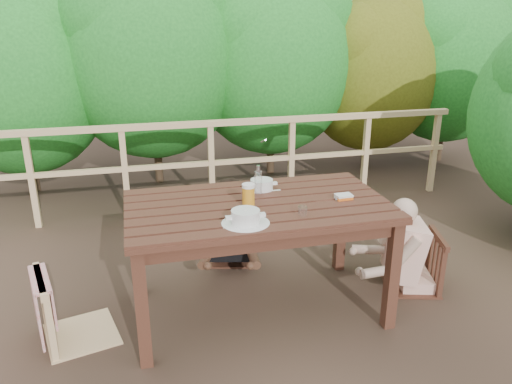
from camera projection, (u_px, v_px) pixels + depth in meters
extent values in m
plane|color=#4A3629|center=(258.00, 308.00, 3.68)|extent=(60.00, 60.00, 0.00)
cube|color=#3F2217|center=(258.00, 259.00, 3.54)|extent=(1.78, 1.00, 0.82)
cube|color=tan|center=(74.00, 274.00, 3.21)|extent=(0.56, 0.56, 0.94)
cube|color=#3F2217|center=(232.00, 216.00, 4.29)|extent=(0.49, 0.49, 0.82)
cube|color=#3F2217|center=(415.00, 238.00, 3.85)|extent=(0.52, 0.52, 0.84)
cube|color=tan|center=(211.00, 167.00, 5.33)|extent=(5.60, 0.10, 1.01)
cylinder|color=white|center=(246.00, 218.00, 3.05)|extent=(0.30, 0.30, 0.10)
cylinder|color=white|center=(262.00, 186.00, 3.64)|extent=(0.28, 0.28, 0.09)
cylinder|color=#CB6C17|center=(248.00, 196.00, 3.32)|extent=(0.09, 0.09, 0.17)
cylinder|color=silver|center=(258.00, 181.00, 3.51)|extent=(0.06, 0.06, 0.23)
cylinder|color=silver|center=(303.00, 212.00, 3.18)|extent=(0.06, 0.06, 0.07)
cube|color=silver|center=(344.00, 198.00, 3.46)|extent=(0.12, 0.09, 0.05)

